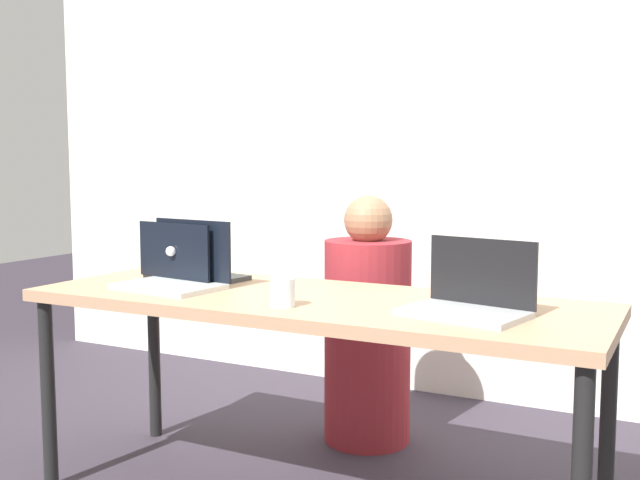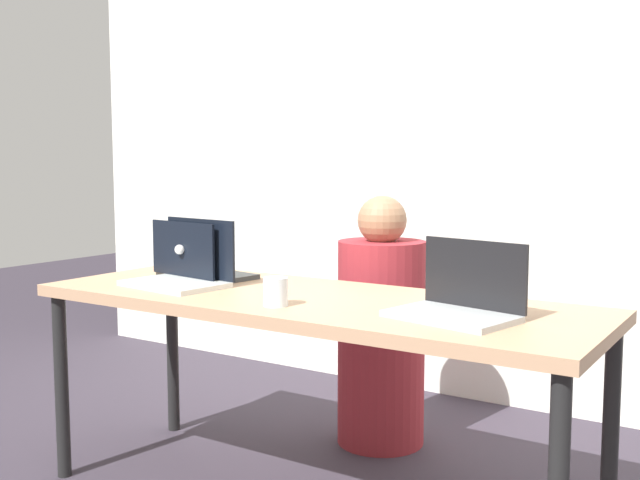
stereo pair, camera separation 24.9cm
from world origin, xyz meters
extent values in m
cube|color=silver|center=(0.00, 1.44, 1.19)|extent=(4.95, 0.10, 2.39)
cube|color=tan|center=(0.00, 0.00, 0.70)|extent=(1.90, 0.68, 0.04)
cylinder|color=black|center=(-0.90, -0.29, 0.34)|extent=(0.05, 0.05, 0.68)
cylinder|color=black|center=(-0.90, 0.29, 0.34)|extent=(0.05, 0.05, 0.68)
cylinder|color=black|center=(0.90, 0.29, 0.34)|extent=(0.05, 0.05, 0.68)
cylinder|color=maroon|center=(-0.08, 0.65, 0.42)|extent=(0.43, 0.43, 0.84)
sphere|color=#997051|center=(-0.08, 0.65, 0.93)|extent=(0.20, 0.20, 0.20)
cube|color=#B2B7B9|center=(0.54, -0.09, 0.73)|extent=(0.38, 0.28, 0.02)
cube|color=black|center=(0.56, 0.02, 0.84)|extent=(0.34, 0.08, 0.20)
sphere|color=white|center=(0.56, 0.03, 0.84)|extent=(0.04, 0.04, 0.04)
cube|color=#393C3F|center=(-0.55, 0.12, 0.73)|extent=(0.38, 0.27, 0.02)
cube|color=black|center=(-0.56, 0.01, 0.84)|extent=(0.35, 0.07, 0.20)
sphere|color=white|center=(-0.57, -0.01, 0.84)|extent=(0.04, 0.04, 0.04)
cube|color=silver|center=(-0.51, -0.10, 0.73)|extent=(0.38, 0.28, 0.02)
cube|color=black|center=(-0.49, 0.02, 0.85)|extent=(0.35, 0.05, 0.22)
sphere|color=white|center=(-0.49, 0.04, 0.85)|extent=(0.04, 0.04, 0.04)
cylinder|color=silver|center=(0.01, -0.19, 0.77)|extent=(0.08, 0.08, 0.09)
cylinder|color=silver|center=(0.01, -0.19, 0.75)|extent=(0.07, 0.07, 0.05)
camera|label=1|loc=(1.13, -2.14, 1.16)|focal=42.00mm
camera|label=2|loc=(1.35, -2.02, 1.16)|focal=42.00mm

